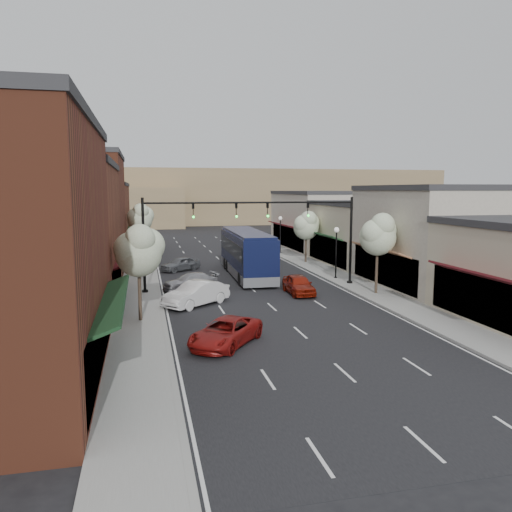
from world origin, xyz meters
TOP-DOWN VIEW (x-y plane):
  - ground at (0.00, 0.00)m, footprint 160.00×160.00m
  - sidewalk_left at (-8.40, 18.50)m, footprint 2.80×73.00m
  - sidewalk_right at (8.40, 18.50)m, footprint 2.80×73.00m
  - curb_left at (-7.00, 18.50)m, footprint 0.25×73.00m
  - curb_right at (7.00, 18.50)m, footprint 0.25×73.00m
  - bldg_left_midnear at (-14.23, 6.00)m, footprint 10.14×14.10m
  - bldg_left_midfar at (-14.24, 20.00)m, footprint 10.14×14.10m
  - bldg_left_far at (-14.22, 36.00)m, footprint 10.14×18.10m
  - bldg_right_midnear at (13.72, 6.00)m, footprint 9.14×12.10m
  - bldg_right_midfar at (13.70, 18.00)m, footprint 9.14×12.10m
  - bldg_right_far at (13.71, 32.00)m, footprint 9.14×16.10m
  - hill_far at (0.00, 90.00)m, footprint 120.00×30.00m
  - hill_near at (-25.00, 78.00)m, footprint 50.00×20.00m
  - signal_mast_right at (5.62, 8.00)m, footprint 8.22×0.46m
  - signal_mast_left at (-5.62, 8.00)m, footprint 8.22×0.46m
  - tree_right_near at (8.35, 3.94)m, footprint 2.85×2.65m
  - tree_right_far at (8.35, 19.94)m, footprint 2.85×2.65m
  - tree_left_near at (-8.25, -0.06)m, footprint 2.85×2.65m
  - tree_left_far at (-8.25, 25.94)m, footprint 2.85×2.65m
  - lamp_post_near at (7.80, 10.50)m, footprint 0.44×0.44m
  - lamp_post_far at (7.80, 28.00)m, footprint 0.44×0.44m
  - coach_bus at (0.80, 13.89)m, footprint 3.19×13.05m
  - red_hatchback at (2.92, 5.51)m, footprint 1.74×4.19m
  - parked_car_a at (-4.23, -5.24)m, footprint 4.57×5.06m
  - parked_car_b at (-4.73, 3.50)m, footprint 4.82×4.38m
  - parked_car_c at (-4.59, 8.92)m, footprint 4.60×2.80m
  - parked_car_d at (-4.71, 17.93)m, footprint 4.14×3.51m

SIDE VIEW (x-z plane):
  - ground at x=0.00m, z-range 0.00..0.00m
  - curb_left at x=-7.00m, z-range -0.01..0.16m
  - curb_right at x=7.00m, z-range -0.01..0.16m
  - sidewalk_left at x=-8.40m, z-range 0.00..0.15m
  - sidewalk_right at x=8.40m, z-range 0.00..0.15m
  - parked_car_c at x=-4.59m, z-range 0.00..1.25m
  - parked_car_a at x=-4.23m, z-range 0.00..1.31m
  - parked_car_d at x=-4.71m, z-range 0.00..1.34m
  - red_hatchback at x=2.92m, z-range 0.00..1.42m
  - parked_car_b at x=-4.73m, z-range 0.00..1.60m
  - coach_bus at x=0.80m, z-range 0.07..4.04m
  - lamp_post_near at x=7.80m, z-range 0.79..5.23m
  - lamp_post_far at x=7.80m, z-range 0.79..5.23m
  - bldg_right_midfar at x=13.70m, z-range -0.03..6.37m
  - bldg_right_far at x=13.71m, z-range -0.04..7.36m
  - bldg_right_midnear at x=13.72m, z-range -0.04..7.86m
  - tree_right_far at x=8.35m, z-range 1.28..6.70m
  - hill_near at x=-25.00m, z-range 0.00..8.00m
  - bldg_left_far at x=-14.22m, z-range -0.04..8.36m
  - tree_left_near at x=-8.25m, z-range 1.38..7.07m
  - tree_right_near at x=8.35m, z-range 1.47..7.43m
  - tree_left_far at x=-8.25m, z-range 1.54..7.67m
  - signal_mast_right at x=5.62m, z-range 1.12..8.12m
  - signal_mast_left at x=-5.62m, z-range 1.12..8.12m
  - bldg_left_midnear at x=-14.23m, z-range -0.04..9.36m
  - bldg_left_midfar at x=-14.24m, z-range -0.05..10.85m
  - hill_far at x=0.00m, z-range 0.00..12.00m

